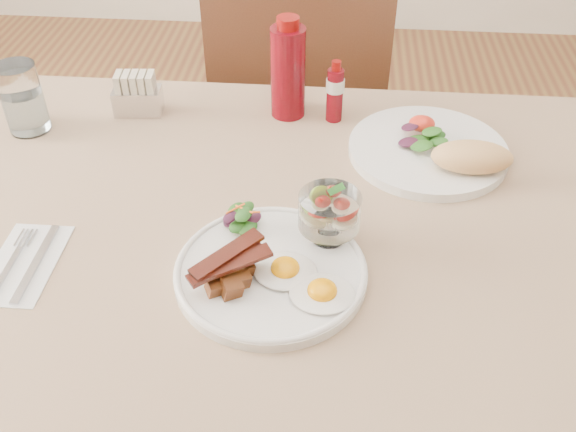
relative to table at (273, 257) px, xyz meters
name	(u,v)px	position (x,y,z in m)	size (l,w,h in m)	color
table	(273,257)	(0.00, 0.00, 0.00)	(1.33, 0.88, 0.75)	#4F2C18
chair_far	(299,122)	(0.00, 0.66, -0.14)	(0.42, 0.42, 0.93)	#4F2C18
main_plate	(271,272)	(0.01, -0.13, 0.10)	(0.28, 0.28, 0.02)	white
fried_eggs	(303,281)	(0.06, -0.16, 0.11)	(0.15, 0.12, 0.03)	white
bacon_potato_pile	(229,271)	(-0.04, -0.17, 0.13)	(0.12, 0.10, 0.05)	brown
side_salad	(243,219)	(-0.04, -0.05, 0.12)	(0.07, 0.06, 0.04)	#1F4E14
fruit_cup	(329,211)	(0.09, -0.06, 0.16)	(0.09, 0.09, 0.09)	white
second_plate	(438,150)	(0.28, 0.19, 0.11)	(0.29, 0.29, 0.07)	white
ketchup_bottle	(288,71)	(0.00, 0.33, 0.18)	(0.08, 0.08, 0.20)	#5A050D
hot_sauce_bottle	(335,92)	(0.09, 0.31, 0.15)	(0.04, 0.04, 0.12)	#5A050D
sugar_caddy	(137,96)	(-0.30, 0.30, 0.13)	(0.10, 0.06, 0.09)	silver
water_glass	(23,102)	(-0.49, 0.23, 0.15)	(0.08, 0.08, 0.13)	white
napkin_cutlery	(25,263)	(-0.36, -0.14, 0.09)	(0.10, 0.18, 0.01)	white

